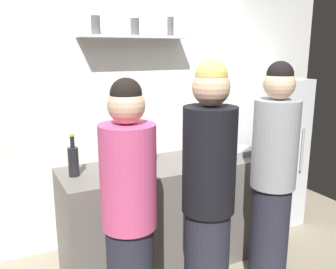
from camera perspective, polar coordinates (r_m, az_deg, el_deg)
The scene contains 11 objects.
back_wall_assembly at distance 3.58m, azimuth -7.10°, elevation 4.06°, with size 4.80×0.32×2.60m.
refrigerator at distance 4.12m, azimuth 15.09°, elevation -2.49°, with size 0.61×0.69×1.57m.
counter at distance 3.26m, azimuth 0.00°, elevation -12.30°, with size 1.81×0.61×0.93m, color #66605B.
baking_pan at distance 3.41m, azimuth 10.74°, elevation -2.61°, with size 0.34×0.24×0.05m, color gray.
utensil_holder at distance 3.17m, azimuth -2.69°, elevation -2.91°, with size 0.10×0.10×0.22m.
wine_bottle_dark_glass at distance 2.84m, azimuth -14.61°, elevation -3.95°, with size 0.08×0.08×0.33m.
wine_bottle_amber_glass at distance 2.96m, azimuth -8.18°, elevation -2.83°, with size 0.08×0.08×0.33m.
water_bottle_plastic at distance 3.63m, azimuth 9.65°, elevation -0.55°, with size 0.08×0.08×0.21m.
person_grey_hoodie at distance 2.92m, azimuth 16.09°, elevation -6.78°, with size 0.34×0.34×1.79m.
person_pink_top at distance 2.30m, azimuth -6.08°, elevation -13.02°, with size 0.34×0.34×1.71m.
person_blonde at distance 2.40m, azimuth 6.30°, elevation -10.42°, with size 0.34×0.34×1.81m.
Camera 1 is at (-1.19, -2.08, 1.87)m, focal length 38.91 mm.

